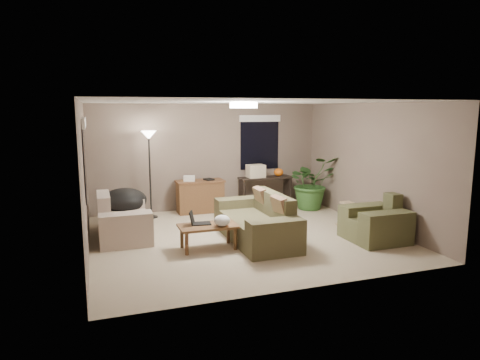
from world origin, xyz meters
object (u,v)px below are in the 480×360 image
object	(u,v)px
papasan_chair	(124,205)
floor_lamp	(149,145)
loveseat	(122,222)
armchair	(376,224)
main_sofa	(258,224)
console_table	(265,190)
coffee_table	(208,228)
desk	(200,196)
houseplant	(311,188)
cat_scratching_post	(346,216)

from	to	relation	value
papasan_chair	floor_lamp	size ratio (longest dim) A/B	0.63
loveseat	armchair	distance (m)	4.69
main_sofa	console_table	bearing A→B (deg)	64.65
loveseat	floor_lamp	world-z (taller)	floor_lamp
loveseat	coffee_table	world-z (taller)	loveseat
main_sofa	coffee_table	xyz separation A→B (m)	(-0.99, -0.23, 0.06)
loveseat	desk	xyz separation A→B (m)	(1.86, 1.45, 0.08)
main_sofa	loveseat	xyz separation A→B (m)	(-2.35, 0.95, 0.00)
armchair	main_sofa	bearing A→B (deg)	159.42
main_sofa	houseplant	size ratio (longest dim) A/B	1.72
desk	console_table	xyz separation A→B (m)	(1.62, -0.01, 0.06)
armchair	console_table	xyz separation A→B (m)	(-0.88, 3.15, 0.14)
console_table	loveseat	bearing A→B (deg)	-157.52
desk	floor_lamp	world-z (taller)	floor_lamp
papasan_chair	floor_lamp	world-z (taller)	floor_lamp
loveseat	houseplant	bearing A→B (deg)	11.74
loveseat	houseplant	world-z (taller)	houseplant
main_sofa	floor_lamp	xyz separation A→B (m)	(-1.64, 2.28, 1.30)
desk	console_table	distance (m)	1.63
loveseat	armchair	xyz separation A→B (m)	(4.36, -1.71, 0.00)
main_sofa	loveseat	distance (m)	2.53
console_table	papasan_chair	xyz separation A→B (m)	(-3.38, -0.73, 0.03)
desk	papasan_chair	bearing A→B (deg)	-157.16
armchair	papasan_chair	xyz separation A→B (m)	(-4.26, 2.43, 0.17)
armchair	console_table	world-z (taller)	armchair
desk	houseplant	size ratio (longest dim) A/B	0.86
main_sofa	papasan_chair	world-z (taller)	main_sofa
console_table	houseplant	distance (m)	1.11
coffee_table	papasan_chair	distance (m)	2.27
coffee_table	desk	world-z (taller)	desk
console_table	cat_scratching_post	world-z (taller)	console_table
papasan_chair	coffee_table	bearing A→B (deg)	-56.56
desk	floor_lamp	size ratio (longest dim) A/B	0.58
coffee_table	cat_scratching_post	distance (m)	3.10
console_table	floor_lamp	size ratio (longest dim) A/B	0.68
main_sofa	papasan_chair	size ratio (longest dim) A/B	1.84
armchair	papasan_chair	world-z (taller)	armchair
coffee_table	armchair	bearing A→B (deg)	-10.01
desk	cat_scratching_post	world-z (taller)	desk
armchair	cat_scratching_post	bearing A→B (deg)	87.17
houseplant	main_sofa	bearing A→B (deg)	-138.33
main_sofa	armchair	bearing A→B (deg)	-20.58
papasan_chair	floor_lamp	xyz separation A→B (m)	(0.61, 0.61, 1.13)
main_sofa	armchair	xyz separation A→B (m)	(2.01, -0.76, 0.00)
desk	cat_scratching_post	distance (m)	3.33
armchair	coffee_table	world-z (taller)	armchair
coffee_table	houseplant	xyz separation A→B (m)	(3.11, 2.11, 0.14)
loveseat	armchair	bearing A→B (deg)	-21.41
papasan_chair	houseplant	world-z (taller)	houseplant
main_sofa	armchair	size ratio (longest dim) A/B	2.20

